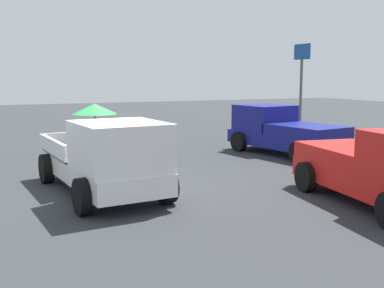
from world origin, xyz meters
TOP-DOWN VIEW (x-y plane):
  - ground_plane at (0.00, 0.00)m, footprint 80.00×80.00m
  - pickup_truck_main at (0.44, 0.05)m, footprint 5.19×2.61m
  - pickup_truck_red at (-3.06, 7.62)m, footprint 5.03×2.76m
  - motel_sign at (-11.46, 14.78)m, footprint 1.40×0.16m

SIDE VIEW (x-z plane):
  - ground_plane at x=0.00m, z-range 0.00..0.00m
  - pickup_truck_red at x=-3.06m, z-range -0.03..1.77m
  - pickup_truck_main at x=0.44m, z-range -0.13..2.06m
  - motel_sign at x=-11.46m, z-range 0.99..5.79m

